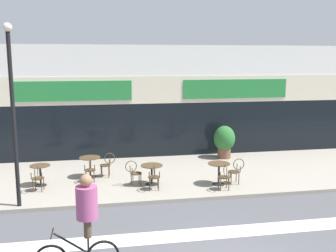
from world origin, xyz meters
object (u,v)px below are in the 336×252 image
object	(u,v)px
cafe_chair_3_side	(236,169)
cafe_chair_0_near	(37,177)
bistro_table_2	(152,171)
cafe_chair_2_side	(134,171)
bistro_table_0	(40,171)
cafe_chair_2_near	(154,175)
lamp_post	(13,104)
cyclist_0	(84,217)
cafe_chair_1_near	(90,168)
cafe_chair_1_side	(107,163)
cafe_chair_3_near	(224,175)
planter_pot	(224,140)
bistro_table_1	(90,163)
bistro_table_3	(219,169)

from	to	relation	value
cafe_chair_3_side	cafe_chair_0_near	bearing A→B (deg)	-2.34
bistro_table_2	cafe_chair_3_side	size ratio (longest dim) A/B	0.85
cafe_chair_2_side	cafe_chair_3_side	size ratio (longest dim) A/B	1.00
bistro_table_0	cafe_chair_2_near	xyz separation A→B (m)	(3.80, -1.19, -0.00)
lamp_post	cyclist_0	world-z (taller)	lamp_post
cafe_chair_0_near	cafe_chair_1_near	distance (m)	1.82
cafe_chair_1_side	cafe_chair_3_near	xyz separation A→B (m)	(3.80, -2.27, 0.00)
cafe_chair_3_side	planter_pot	bearing A→B (deg)	-101.15
cafe_chair_1_near	bistro_table_0	bearing A→B (deg)	91.44
bistro_table_0	cafe_chair_1_near	distance (m)	1.68
bistro_table_1	cafe_chair_0_near	xyz separation A→B (m)	(-1.69, -1.31, -0.04)
cafe_chair_1_side	cafe_chair_3_side	xyz separation A→B (m)	(4.43, -1.65, 0.00)
cafe_chair_3_near	cafe_chair_0_near	bearing A→B (deg)	83.71
bistro_table_0	bistro_table_3	size ratio (longest dim) A/B	0.94
planter_pot	bistro_table_2	bearing A→B (deg)	-139.46
bistro_table_0	planter_pot	xyz separation A→B (m)	(7.48, 2.58, 0.27)
cafe_chair_2_near	cafe_chair_3_near	world-z (taller)	same
cafe_chair_1_near	bistro_table_2	bearing A→B (deg)	-106.61
bistro_table_0	cafe_chair_1_side	size ratio (longest dim) A/B	0.81
cafe_chair_0_near	cafe_chair_3_near	world-z (taller)	same
bistro_table_3	cafe_chair_3_near	distance (m)	0.63
cafe_chair_3_side	cafe_chair_3_near	bearing A→B (deg)	45.43
cafe_chair_0_near	lamp_post	world-z (taller)	lamp_post
cafe_chair_0_near	lamp_post	bearing A→B (deg)	169.64
bistro_table_0	cafe_chair_1_near	world-z (taller)	cafe_chair_1_near
cafe_chair_1_near	cafe_chair_1_side	distance (m)	0.88
cafe_chair_3_near	cyclist_0	distance (m)	6.12
cafe_chair_3_side	cyclist_0	xyz separation A→B (m)	(-5.05, -4.81, 0.61)
cafe_chair_2_side	cyclist_0	size ratio (longest dim) A/B	0.42
bistro_table_2	cafe_chair_3_near	xyz separation A→B (m)	(2.30, -1.04, 0.01)
bistro_table_1	cafe_chair_3_side	bearing A→B (deg)	-18.14
bistro_table_0	bistro_table_2	xyz separation A→B (m)	(3.81, -0.56, -0.01)
cafe_chair_1_near	cafe_chair_2_near	distance (m)	2.46
cafe_chair_2_near	cyclist_0	xyz separation A→B (m)	(-2.12, -4.60, 0.61)
cafe_chair_2_near	cafe_chair_3_near	xyz separation A→B (m)	(2.30, -0.41, 0.00)
bistro_table_1	cafe_chair_3_side	xyz separation A→B (m)	(5.06, -1.66, -0.04)
bistro_table_1	cyclist_0	size ratio (longest dim) A/B	0.36
bistro_table_2	planter_pot	world-z (taller)	planter_pot
cafe_chair_2_near	cyclist_0	size ratio (longest dim) A/B	0.42
cafe_chair_2_near	cyclist_0	world-z (taller)	cyclist_0
bistro_table_1	cafe_chair_2_side	xyz separation A→B (m)	(1.50, -1.25, -0.04)
bistro_table_2	cyclist_0	size ratio (longest dim) A/B	0.36
cafe_chair_1_near	planter_pot	bearing A→B (deg)	-66.94
cafe_chair_0_near	cafe_chair_3_side	xyz separation A→B (m)	(6.74, -0.35, 0.00)
bistro_table_3	cafe_chair_1_near	size ratio (longest dim) A/B	0.86
bistro_table_1	bistro_table_2	size ratio (longest dim) A/B	1.01
bistro_table_0	cafe_chair_2_side	world-z (taller)	cafe_chair_2_side
lamp_post	cafe_chair_2_near	bearing A→B (deg)	8.94
bistro_table_0	cafe_chair_2_near	bearing A→B (deg)	-17.34
bistro_table_3	cafe_chair_3_near	size ratio (longest dim) A/B	0.86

